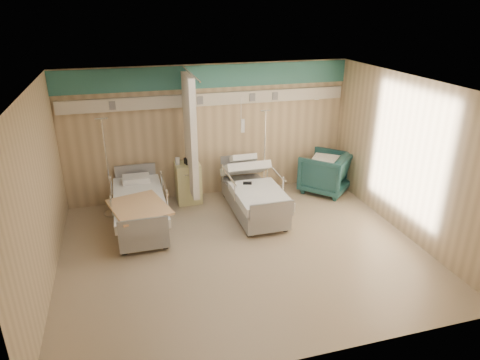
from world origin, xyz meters
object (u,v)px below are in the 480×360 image
object	(u,v)px
visitor_armchair	(325,173)
iv_stand_right	(264,177)
bed_left	(140,212)
bedside_cabinet	(188,183)
iv_stand_left	(111,195)
bed_right	(253,199)

from	to	relation	value
visitor_armchair	iv_stand_right	world-z (taller)	iv_stand_right
bed_left	iv_stand_right	xyz separation A→B (m)	(2.72, 0.86, 0.07)
bed_left	bedside_cabinet	world-z (taller)	bedside_cabinet
iv_stand_right	iv_stand_left	distance (m)	3.23
bedside_cabinet	visitor_armchair	distance (m)	3.02
visitor_armchair	iv_stand_left	world-z (taller)	iv_stand_left
visitor_armchair	iv_stand_left	distance (m)	4.57
bedside_cabinet	iv_stand_right	distance (m)	1.67
bed_right	iv_stand_right	distance (m)	1.01
iv_stand_left	bed_right	bearing A→B (deg)	-15.00
bed_left	iv_stand_left	xyz separation A→B (m)	(-0.52, 0.73, 0.09)
bedside_cabinet	visitor_armchair	bearing A→B (deg)	-5.71
iv_stand_right	bed_left	bearing A→B (deg)	-162.35
bed_left	iv_stand_left	size ratio (longest dim) A/B	1.10
bed_left	visitor_armchair	size ratio (longest dim) A/B	2.21
bed_right	visitor_armchair	world-z (taller)	visitor_armchair
bedside_cabinet	visitor_armchair	world-z (taller)	visitor_armchair
visitor_armchair	iv_stand_right	distance (m)	1.36
bed_left	bedside_cabinet	bearing A→B (deg)	40.60
bedside_cabinet	visitor_armchair	size ratio (longest dim) A/B	0.87
bed_right	iv_stand_right	size ratio (longest dim) A/B	1.15
bedside_cabinet	bed_left	bearing A→B (deg)	-139.40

